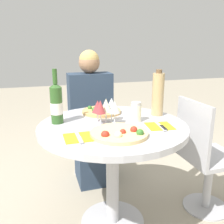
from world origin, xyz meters
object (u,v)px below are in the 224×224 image
Objects in this scene: pizza_large at (120,133)px; dining_table at (113,145)px; tall_carafe at (158,94)px; chair_behind_diner at (90,130)px; seated_diner at (92,124)px; wine_bottle at (56,103)px; chair_empty_side at (204,159)px.

dining_table is at bearing 83.64° from pizza_large.
dining_table is at bearing -164.00° from tall_carafe.
chair_behind_diner is at bearing 88.61° from dining_table.
wine_bottle is (-0.34, -0.54, 0.34)m from seated_diner.
chair_empty_side reaches higher than pizza_large.
chair_empty_side is at bearing 12.61° from pizza_large.
seated_diner is 0.75m from tall_carafe.
dining_table is 0.82m from chair_behind_diner.
seated_diner is (0.02, 0.67, -0.07)m from dining_table.
wine_bottle reaches higher than chair_behind_diner.
chair_empty_side is 0.78m from pizza_large.
tall_carafe is at bearing -115.36° from chair_empty_side.
dining_table is 0.47m from tall_carafe.
tall_carafe is at bearing 16.00° from dining_table.
tall_carafe is (0.33, -0.70, 0.46)m from chair_behind_diner.
tall_carafe is (0.38, 0.30, 0.14)m from pizza_large.
chair_empty_side is at bearing -9.76° from wine_bottle.
chair_behind_diner is 1.07m from chair_empty_side.
pizza_large is at bearing -77.39° from chair_empty_side.
tall_carafe is (0.68, -0.02, 0.02)m from wine_bottle.
tall_carafe reaches higher than pizza_large.
dining_table is 0.25m from pizza_large.
seated_diner reaches higher than tall_carafe.
pizza_large is at bearing 87.62° from chair_behind_diner.
seated_diner is at bearing 120.54° from tall_carafe.
chair_behind_diner is at bearing 63.17° from wine_bottle.
chair_behind_diner is 0.88m from wine_bottle.
dining_table is at bearing -93.92° from chair_empty_side.
chair_behind_diner reaches higher than dining_table.
chair_empty_side is at bearing 132.08° from seated_diner.
seated_diner is 3.66× the size of tall_carafe.
tall_carafe is at bearing 120.54° from seated_diner.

